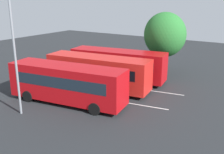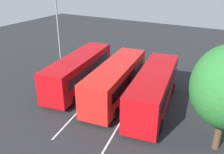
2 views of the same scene
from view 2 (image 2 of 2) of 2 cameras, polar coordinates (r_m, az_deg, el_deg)
The scene contains 8 objects.
ground_plane at distance 21.10m, azimuth -0.10°, elevation -5.27°, with size 67.37×67.37×0.00m, color #232628.
bus_far_left at distance 19.49m, azimuth 9.82°, elevation -2.64°, with size 9.89×3.81×3.07m.
bus_center_left at distance 20.72m, azimuth 1.03°, elevation -0.61°, with size 9.87×3.61×3.07m.
bus_center_right at distance 22.83m, azimuth -7.67°, elevation 1.54°, with size 9.89×3.75×3.07m.
pedestrian at distance 27.58m, azimuth 5.20°, elevation 4.07°, with size 0.44×0.44×1.69m.
street_lamp at distance 24.81m, azimuth -12.22°, elevation 10.94°, with size 0.95×2.69×8.64m.
lane_stripe_outer_left at distance 20.39m, azimuth 4.42°, elevation -6.45°, with size 13.55×0.12×0.01m, color silver.
lane_stripe_inner_left at distance 21.94m, azimuth -4.28°, elevation -4.12°, with size 13.55×0.12×0.01m, color silver.
Camera 2 is at (-16.11, -8.99, 10.24)m, focal length 38.93 mm.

